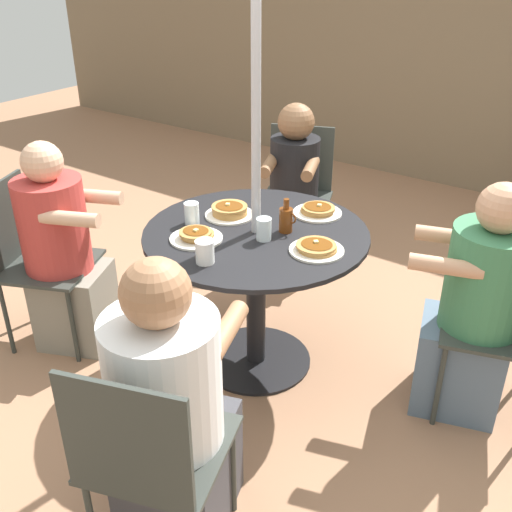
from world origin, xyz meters
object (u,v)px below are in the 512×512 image
Objects in this scene: diner_south at (474,313)px; pancake_plate_d at (230,211)px; coffee_cup at (205,252)px; pancake_plate_b at (196,236)px; patio_chair_north at (32,253)px; diner_east at (171,417)px; pancake_plate_a at (317,248)px; patio_chair_west at (298,187)px; diner_west at (293,197)px; drinking_glass_b at (192,213)px; syrup_bottle at (286,219)px; drinking_glass_a at (264,229)px; patio_table at (256,264)px; patio_chair_east at (148,453)px; diner_north at (63,257)px; pancake_plate_c at (318,211)px.

diner_south reaches higher than pancake_plate_d.
pancake_plate_b is at bearing 140.10° from coffee_cup.
patio_chair_north reaches higher than pancake_plate_d.
pancake_plate_d is at bearing 98.71° from diner_east.
pancake_plate_a is 0.49m from coffee_cup.
diner_east reaches higher than coffee_cup.
coffee_cup is (1.09, 0.11, 0.29)m from patio_chair_north.
patio_chair_west is 0.81× the size of diner_west.
syrup_bottle is at bearing 24.14° from drinking_glass_b.
patio_chair_west is 1.38m from pancake_plate_b.
pancake_plate_d is at bearing 157.83° from drinking_glass_a.
diner_west is 0.93m from pancake_plate_d.
patio_table is 1.19× the size of patio_chair_west.
diner_west is at bearing 106.13° from coffee_cup.
pancake_plate_a is at bearing 22.81° from pancake_plate_b.
patio_chair_east is 1.26m from drinking_glass_b.
diner_south reaches higher than coffee_cup.
patio_chair_north is 0.18m from diner_north.
pancake_plate_a is 1.00× the size of pancake_plate_d.
diner_east is 11.02× the size of drinking_glass_a.
diner_west reaches higher than patio_chair_west.
syrup_bottle is at bearing 2.02° from pancake_plate_d.
diner_north is 1.49m from patio_chair_east.
patio_chair_west is 8.76× the size of coffee_cup.
syrup_bottle reaches higher than pancake_plate_c.
diner_north is (-0.93, -0.41, -0.06)m from patio_table.
diner_south is at bearing 10.90° from pancake_plate_d.
patio_chair_west is (0.48, 1.52, 0.00)m from diner_north.
drinking_glass_b is (-0.63, -0.09, 0.04)m from pancake_plate_a.
syrup_bottle is (0.49, -0.87, 0.30)m from diner_west.
syrup_bottle is at bearing 157.05° from pancake_plate_a.
drinking_glass_b is (-0.30, -0.11, 0.23)m from patio_table.
coffee_cup is at bearing 84.92° from patio_chair_west.
coffee_cup is at bearing 107.69° from diner_south.
syrup_bottle is (0.29, 0.31, 0.05)m from pancake_plate_b.
patio_table is at bearing 90.00° from patio_chair_west.
patio_table is 10.26× the size of drinking_glass_a.
patio_chair_east is 1.14m from pancake_plate_a.
drinking_glass_a is at bearing 92.86° from diner_west.
syrup_bottle is at bearing -94.37° from pancake_plate_c.
diner_east is at bearing -56.21° from pancake_plate_b.
patio_table is 6.51× the size of syrup_bottle.
diner_north reaches higher than syrup_bottle.
pancake_plate_c is at bearing 61.58° from pancake_plate_b.
diner_west is at bearing 90.00° from patio_chair_west.
pancake_plate_a is 2.37× the size of coffee_cup.
diner_north is 1.02× the size of diner_west.
patio_chair_east is at bearing -58.76° from pancake_plate_b.
diner_north is at bearing 93.60° from diner_south.
coffee_cup is at bearing -39.90° from pancake_plate_b.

